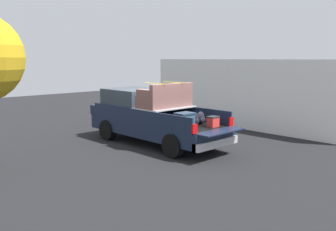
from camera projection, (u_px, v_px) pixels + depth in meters
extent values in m
plane|color=black|center=(156.00, 144.00, 13.23)|extent=(40.00, 40.00, 0.00)
cube|color=#162138|center=(156.00, 127.00, 13.13)|extent=(5.50, 1.92, 0.49)
cube|color=black|center=(180.00, 124.00, 12.24)|extent=(2.80, 1.80, 0.04)
cube|color=#162138|center=(160.00, 121.00, 11.56)|extent=(2.80, 0.06, 0.50)
cube|color=#162138|center=(199.00, 115.00, 12.84)|extent=(2.80, 0.06, 0.50)
cube|color=#162138|center=(153.00, 113.00, 13.18)|extent=(0.06, 1.80, 0.50)
cube|color=#162138|center=(220.00, 131.00, 11.05)|extent=(0.55, 1.80, 0.04)
cube|color=#B2B2B7|center=(165.00, 107.00, 12.71)|extent=(1.25, 1.92, 0.04)
cube|color=#162138|center=(133.00, 110.00, 14.02)|extent=(2.30, 1.92, 0.50)
cube|color=#2D3842|center=(134.00, 96.00, 13.86)|extent=(1.94, 1.76, 0.57)
cube|color=#162138|center=(112.00, 108.00, 14.99)|extent=(0.40, 1.82, 0.38)
cube|color=#B2B2B7|center=(216.00, 143.00, 11.22)|extent=(0.24, 1.92, 0.24)
cube|color=red|center=(194.00, 129.00, 10.60)|extent=(0.06, 0.20, 0.28)
cube|color=red|center=(231.00, 122.00, 11.81)|extent=(0.06, 0.20, 0.28)
cylinder|color=black|center=(108.00, 130.00, 13.81)|extent=(0.76, 0.30, 0.76)
cylinder|color=black|center=(144.00, 124.00, 15.01)|extent=(0.76, 0.30, 0.76)
cylinder|color=black|center=(173.00, 146.00, 11.32)|extent=(0.76, 0.30, 0.76)
cylinder|color=black|center=(210.00, 137.00, 12.52)|extent=(0.76, 0.30, 0.76)
cube|color=#335170|center=(185.00, 121.00, 11.55)|extent=(0.40, 0.55, 0.42)
cube|color=#23394E|center=(185.00, 113.00, 11.51)|extent=(0.44, 0.59, 0.05)
ellipsoid|color=black|center=(194.00, 119.00, 11.89)|extent=(0.20, 0.31, 0.44)
ellipsoid|color=black|center=(197.00, 121.00, 11.82)|extent=(0.09, 0.22, 0.19)
ellipsoid|color=black|center=(200.00, 118.00, 12.15)|extent=(0.20, 0.37, 0.42)
ellipsoid|color=black|center=(203.00, 120.00, 12.08)|extent=(0.09, 0.26, 0.18)
cube|color=red|center=(213.00, 122.00, 11.67)|extent=(0.26, 0.34, 0.30)
cube|color=#262628|center=(213.00, 117.00, 11.65)|extent=(0.28, 0.36, 0.04)
cube|color=brown|center=(164.00, 101.00, 12.68)|extent=(0.91, 1.89, 0.42)
cube|color=brown|center=(172.00, 90.00, 12.35)|extent=(0.16, 1.89, 0.40)
cube|color=brown|center=(145.00, 93.00, 12.08)|extent=(0.67, 0.20, 0.22)
cube|color=brown|center=(181.00, 90.00, 13.24)|extent=(0.67, 0.20, 0.22)
cube|color=yellow|center=(155.00, 83.00, 12.29)|extent=(1.01, 0.03, 0.02)
cube|color=yellow|center=(173.00, 82.00, 12.87)|extent=(1.01, 0.03, 0.02)
cube|color=white|center=(238.00, 94.00, 16.13)|extent=(9.65, 0.36, 3.01)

